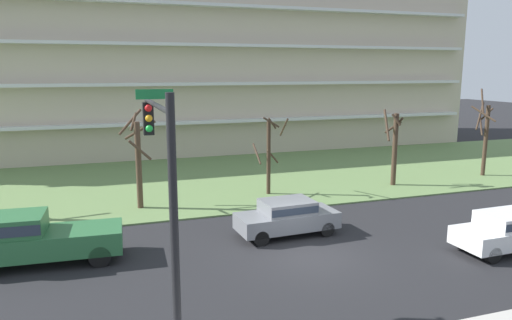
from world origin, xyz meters
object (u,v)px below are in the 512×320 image
tree_right (394,146)px  sedan_gray_center_left (287,216)px  pickup_green_near_left (39,238)px  tree_left (138,159)px  sedan_white_center_right (508,230)px  tree_far_right (485,134)px  traffic_signal_mast (163,185)px  tree_center (269,154)px

tree_right → sedan_gray_center_left: bearing=-147.0°
tree_right → pickup_green_near_left: 20.52m
tree_left → pickup_green_near_left: (-4.17, -6.15, -1.63)m
tree_right → sedan_white_center_right: (-2.00, -10.75, -1.67)m
tree_left → tree_right: tree_left is taller
tree_far_right → traffic_signal_mast: bearing=-148.3°
tree_far_right → traffic_signal_mast: size_ratio=0.88×
tree_far_right → pickup_green_near_left: size_ratio=1.07×
tree_right → sedan_gray_center_left: (-9.63, -6.25, -1.67)m
tree_left → sedan_gray_center_left: tree_left is taller
tree_left → tree_center: (7.30, 0.44, -0.21)m
sedan_white_center_right → traffic_signal_mast: bearing=-168.4°
tree_far_right → sedan_white_center_right: (-9.33, -11.16, -2.00)m
tree_center → sedan_white_center_right: size_ratio=1.03×
tree_left → tree_center: 7.31m
traffic_signal_mast → tree_left: bearing=87.7°
tree_right → traffic_signal_mast: traffic_signal_mast is taller
tree_far_right → sedan_white_center_right: bearing=-129.9°
tree_center → sedan_white_center_right: (6.03, -11.11, -1.56)m
tree_center → sedan_gray_center_left: 6.97m
tree_center → sedan_white_center_right: bearing=-61.5°
tree_center → traffic_signal_mast: traffic_signal_mast is taller
tree_right → tree_center: bearing=177.4°
pickup_green_near_left → sedan_white_center_right: 18.07m
tree_center → tree_right: bearing=-2.6°
sedan_gray_center_left → sedan_white_center_right: size_ratio=1.01×
tree_far_right → pickup_green_near_left: 27.69m
tree_right → tree_far_right: (7.33, 0.42, 0.33)m
tree_right → sedan_gray_center_left: tree_right is taller
tree_center → traffic_signal_mast: size_ratio=0.68×
tree_right → sedan_white_center_right: 11.06m
traffic_signal_mast → tree_far_right: bearing=31.7°
pickup_green_near_left → sedan_gray_center_left: (9.86, -0.01, -0.14)m
tree_far_right → sedan_white_center_right: size_ratio=1.33×
sedan_white_center_right → tree_left: bearing=140.0°
tree_far_right → sedan_white_center_right: 14.68m
sedan_white_center_right → pickup_green_near_left: bearing=164.2°
tree_left → tree_far_right: bearing=1.3°
tree_center → tree_far_right: (15.35, 0.06, 0.44)m
tree_far_right → traffic_signal_mast: 27.33m
tree_left → traffic_signal_mast: bearing=-92.3°
pickup_green_near_left → sedan_white_center_right: (17.49, -4.51, -0.14)m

